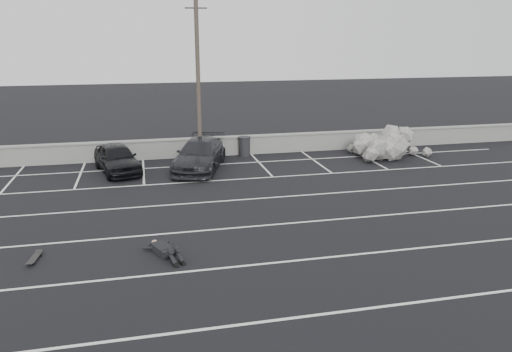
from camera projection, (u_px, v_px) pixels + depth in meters
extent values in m
plane|color=black|center=(219.00, 269.00, 14.41)|extent=(120.00, 120.00, 0.00)
cube|color=gray|center=(180.00, 149.00, 27.40)|extent=(50.00, 0.35, 1.00)
cube|color=gray|center=(179.00, 139.00, 27.26)|extent=(50.00, 0.45, 0.08)
cube|color=silver|center=(238.00, 325.00, 11.59)|extent=(36.00, 0.10, 0.01)
cube|color=silver|center=(219.00, 268.00, 14.41)|extent=(36.00, 0.10, 0.01)
cube|color=silver|center=(205.00, 230.00, 17.22)|extent=(36.00, 0.10, 0.01)
cube|color=silver|center=(196.00, 203.00, 20.04)|extent=(36.00, 0.10, 0.01)
cube|color=silver|center=(189.00, 182.00, 22.85)|extent=(36.00, 0.10, 0.01)
cube|color=silver|center=(183.00, 166.00, 25.66)|extent=(36.00, 0.10, 0.01)
cube|color=silver|center=(13.00, 178.00, 23.47)|extent=(0.10, 5.00, 0.01)
cube|color=silver|center=(80.00, 175.00, 24.12)|extent=(0.10, 5.00, 0.01)
cube|color=silver|center=(143.00, 171.00, 24.76)|extent=(0.10, 5.00, 0.01)
cube|color=silver|center=(204.00, 168.00, 25.41)|extent=(0.10, 5.00, 0.01)
cube|color=silver|center=(261.00, 164.00, 26.05)|extent=(0.10, 5.00, 0.01)
cube|color=silver|center=(315.00, 161.00, 26.70)|extent=(0.10, 5.00, 0.01)
cube|color=silver|center=(367.00, 158.00, 27.34)|extent=(0.10, 5.00, 0.01)
cube|color=silver|center=(416.00, 155.00, 27.99)|extent=(0.10, 5.00, 0.01)
imported|color=black|center=(117.00, 158.00, 24.40)|extent=(2.72, 4.45, 1.41)
imported|color=black|center=(200.00, 155.00, 24.93)|extent=(3.59, 5.48, 1.48)
cylinder|color=#4C4238|center=(198.00, 82.00, 25.88)|extent=(0.22, 0.22, 8.37)
cube|color=#4C4238|center=(196.00, 8.00, 24.89)|extent=(1.12, 0.07, 0.07)
cylinder|color=#232325|center=(244.00, 147.00, 27.79)|extent=(0.69, 0.69, 1.02)
cylinder|color=#232325|center=(244.00, 137.00, 27.65)|extent=(0.76, 0.76, 0.06)
cube|color=black|center=(34.00, 258.00, 14.89)|extent=(0.32, 0.85, 0.02)
cube|color=#232325|center=(37.00, 255.00, 15.17)|extent=(0.18, 0.07, 0.04)
cube|color=#232325|center=(31.00, 263.00, 14.64)|extent=(0.18, 0.07, 0.04)
cylinder|color=black|center=(34.00, 256.00, 15.17)|extent=(0.04, 0.06, 0.06)
cylinder|color=black|center=(41.00, 256.00, 15.18)|extent=(0.04, 0.06, 0.06)
cylinder|color=black|center=(28.00, 264.00, 14.64)|extent=(0.04, 0.06, 0.06)
cylinder|color=black|center=(35.00, 264.00, 14.65)|extent=(0.04, 0.06, 0.06)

